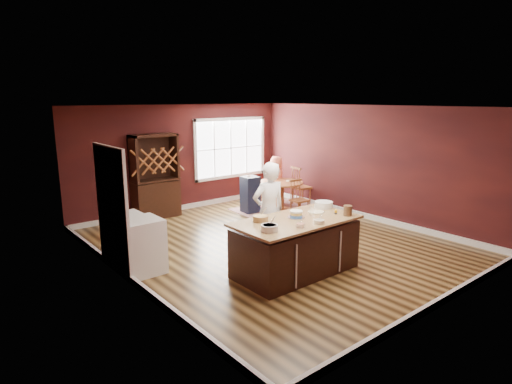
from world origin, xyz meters
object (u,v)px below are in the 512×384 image
Objects in this scene: chair_north at (269,183)px; toddler at (249,181)px; chair_south at (300,199)px; kitchen_island at (295,247)px; chair_east at (301,185)px; dining_table at (280,190)px; hutch at (155,177)px; dryer at (126,238)px; baker at (269,211)px; washer at (142,246)px; layer_cake at (296,214)px; seated_woman at (276,181)px; high_chair at (250,194)px.

toddler is at bearing 2.25° from chair_north.
chair_south is 0.86× the size of chair_north.
chair_east is (3.36, 3.20, 0.10)m from kitchen_island.
kitchen_island is 4.04m from dining_table.
hutch is 2.34× the size of dryer.
hutch is at bearing 153.36° from dining_table.
kitchen_island is 1.96× the size of chair_north.
washer is at bearing -14.21° from baker.
washer is at bearing -120.36° from hutch.
kitchen_island is 8.15× the size of toddler.
layer_cake is 4.49m from hutch.
hutch reaches higher than dryer.
seated_woman is at bearing 61.53° from chair_east.
high_chair is 1.11× the size of dryer.
chair_east is at bearing 125.37° from seated_woman.
baker reaches higher than chair_north.
baker reaches higher than chair_south.
chair_north reaches higher than chair_south.
dryer is (-3.76, -1.25, -0.38)m from toddler.
dining_table is 1.09× the size of chair_east.
toddler is (1.78, 3.50, 0.37)m from kitchen_island.
layer_cake is 0.32× the size of washer.
seated_woman is 0.66× the size of hutch.
hutch is at bearing -34.04° from seated_woman.
chair_south is 1.07× the size of dryer.
dining_table is at bearing 46.37° from chair_north.
baker is 1.64× the size of chair_north.
toddler is 2.30m from hutch.
baker is at bearing -140.47° from chair_south.
layer_cake is at bearing 142.57° from chair_east.
layer_cake is (0.01, -0.69, 0.09)m from baker.
kitchen_island is 4.90m from chair_north.
chair_east is (0.83, 0.06, 0.00)m from dining_table.
hutch is at bearing 59.64° from washer.
hutch reaches higher than kitchen_island.
high_chair reaches higher than washer.
seated_woman reaches higher than layer_cake.
high_chair reaches higher than toddler.
high_chair is at bearing 126.10° from chair_south.
toddler is (-1.03, -0.12, 0.14)m from seated_woman.
layer_cake reaches higher than dining_table.
chair_east is at bearing 43.64° from layer_cake.
chair_north is (-0.49, 0.77, 0.00)m from chair_east.
washer is at bearing -90.00° from dryer.
kitchen_island is 3.94m from toddler.
chair_south is 3.52m from hutch.
hutch reaches higher than chair_north.
toddler is (-0.75, 0.35, 0.28)m from dining_table.
kitchen_island is 1.19× the size of baker.
baker is 3.25m from high_chair.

